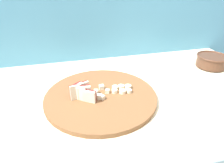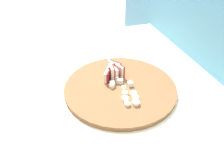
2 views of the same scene
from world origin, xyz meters
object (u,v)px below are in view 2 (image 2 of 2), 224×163
(apple_wedge_fan, at_px, (113,71))
(cutting_board, at_px, (120,88))
(banana_slice_rows, at_px, (131,99))
(apple_dice_pile, at_px, (119,83))

(apple_wedge_fan, bearing_deg, cutting_board, 6.23)
(cutting_board, relative_size, apple_wedge_fan, 4.77)
(cutting_board, distance_m, apple_wedge_fan, 0.08)
(cutting_board, xyz_separation_m, apple_wedge_fan, (-0.07, -0.01, 0.04))
(banana_slice_rows, bearing_deg, cutting_board, -174.70)
(cutting_board, bearing_deg, banana_slice_rows, 5.30)
(apple_dice_pile, bearing_deg, apple_wedge_fan, -173.97)
(cutting_board, bearing_deg, apple_dice_pile, -172.53)
(cutting_board, xyz_separation_m, banana_slice_rows, (0.09, 0.01, 0.02))
(apple_wedge_fan, xyz_separation_m, apple_dice_pile, (0.06, 0.01, -0.02))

